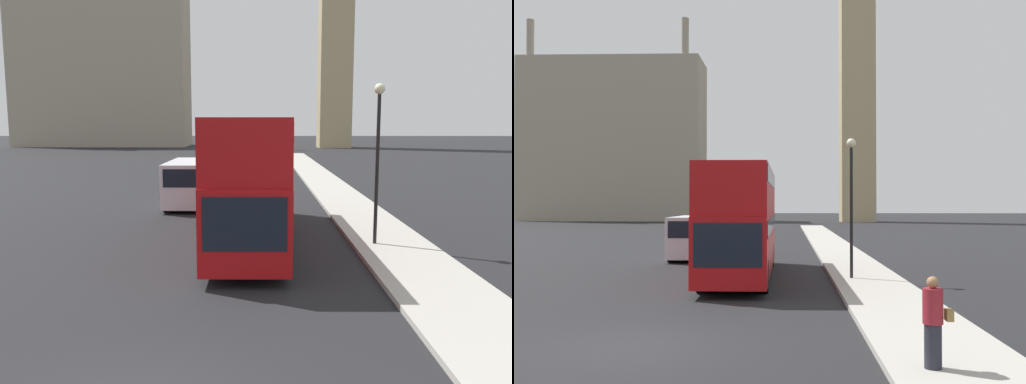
% 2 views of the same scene
% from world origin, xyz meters
% --- Properties ---
extents(ground_plane, '(300.00, 300.00, 0.00)m').
position_xyz_m(ground_plane, '(0.00, 0.00, 0.00)').
color(ground_plane, black).
extents(sidewalk_strip, '(2.72, 120.00, 0.15)m').
position_xyz_m(sidewalk_strip, '(6.36, 0.00, 0.07)').
color(sidewalk_strip, '#ADA89E').
rests_on(sidewalk_strip, ground_plane).
extents(clock_tower, '(5.65, 5.82, 67.43)m').
position_xyz_m(clock_tower, '(14.36, 77.95, 34.58)').
color(clock_tower, tan).
rests_on(clock_tower, ground_plane).
extents(building_block_distant, '(29.85, 10.07, 32.87)m').
position_xyz_m(building_block_distant, '(-25.84, 83.33, 13.51)').
color(building_block_distant, '#9E937F').
rests_on(building_block_distant, ground_plane).
extents(red_double_decker_bus, '(2.46, 11.21, 4.37)m').
position_xyz_m(red_double_decker_bus, '(1.45, 11.03, 2.44)').
color(red_double_decker_bus, '#A80F11').
rests_on(red_double_decker_bus, ground_plane).
extents(white_van, '(2.08, 5.25, 2.29)m').
position_xyz_m(white_van, '(-1.73, 18.43, 1.23)').
color(white_van, silver).
rests_on(white_van, ground_plane).
extents(pedestrian, '(0.52, 0.36, 1.60)m').
position_xyz_m(pedestrian, '(5.83, -2.00, 0.95)').
color(pedestrian, '#23232D').
rests_on(pedestrian, sidewalk_strip).
extents(street_lamp, '(0.36, 0.36, 5.36)m').
position_xyz_m(street_lamp, '(5.75, 9.92, 3.71)').
color(street_lamp, black).
rests_on(street_lamp, sidewalk_strip).
extents(parked_sedan, '(1.72, 4.28, 1.58)m').
position_xyz_m(parked_sedan, '(-2.74, 36.73, 0.71)').
color(parked_sedan, black).
rests_on(parked_sedan, ground_plane).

